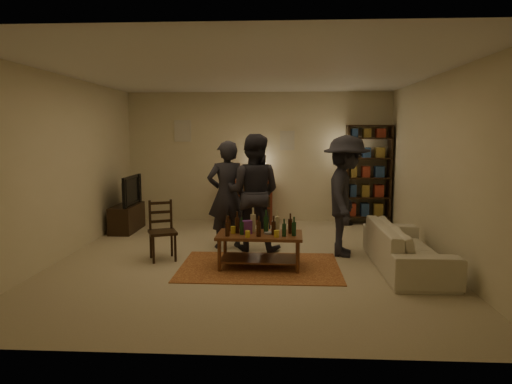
# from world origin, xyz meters

# --- Properties ---
(floor) EXTENTS (6.00, 6.00, 0.00)m
(floor) POSITION_xyz_m (0.00, 0.00, 0.00)
(floor) COLOR #C6B793
(floor) RESTS_ON ground
(room_shell) EXTENTS (6.00, 6.00, 6.00)m
(room_shell) POSITION_xyz_m (-0.65, 2.98, 1.81)
(room_shell) COLOR beige
(room_shell) RESTS_ON ground
(rug) EXTENTS (2.20, 1.50, 0.01)m
(rug) POSITION_xyz_m (0.19, -0.45, 0.01)
(rug) COLOR brown
(rug) RESTS_ON ground
(coffee_table) EXTENTS (1.18, 0.67, 0.82)m
(coffee_table) POSITION_xyz_m (0.18, -0.45, 0.42)
(coffee_table) COLOR brown
(coffee_table) RESTS_ON ground
(dining_chair) EXTENTS (0.50, 0.50, 0.89)m
(dining_chair) POSITION_xyz_m (-1.27, -0.10, 0.46)
(dining_chair) COLOR black
(dining_chair) RESTS_ON ground
(tv_stand) EXTENTS (0.40, 1.00, 1.06)m
(tv_stand) POSITION_xyz_m (-2.44, 1.80, 0.38)
(tv_stand) COLOR black
(tv_stand) RESTS_ON ground
(dresser) EXTENTS (1.00, 0.50, 1.36)m
(dresser) POSITION_xyz_m (-0.19, 2.71, 0.48)
(dresser) COLOR maroon
(dresser) RESTS_ON ground
(bookshelf) EXTENTS (0.90, 0.34, 2.02)m
(bookshelf) POSITION_xyz_m (2.25, 2.78, 1.03)
(bookshelf) COLOR black
(bookshelf) RESTS_ON ground
(floor_lamp) EXTENTS (0.36, 0.36, 1.74)m
(floor_lamp) POSITION_xyz_m (1.81, 2.65, 1.48)
(floor_lamp) COLOR black
(floor_lamp) RESTS_ON ground
(sofa) EXTENTS (0.81, 2.08, 0.61)m
(sofa) POSITION_xyz_m (2.20, -0.40, 0.30)
(sofa) COLOR beige
(sofa) RESTS_ON ground
(person_left) EXTENTS (0.74, 0.61, 1.73)m
(person_left) POSITION_xyz_m (-0.40, 0.64, 0.87)
(person_left) COLOR #24232A
(person_left) RESTS_ON ground
(person_right) EXTENTS (1.01, 0.86, 1.84)m
(person_right) POSITION_xyz_m (0.04, 0.52, 0.92)
(person_right) COLOR #26252D
(person_right) RESTS_ON ground
(person_by_sofa) EXTENTS (0.88, 1.28, 1.83)m
(person_by_sofa) POSITION_xyz_m (1.45, 0.27, 0.91)
(person_by_sofa) COLOR #222229
(person_by_sofa) RESTS_ON ground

